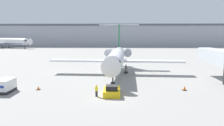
{
  "coord_description": "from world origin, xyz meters",
  "views": [
    {
      "loc": [
        1.12,
        -29.66,
        8.92
      ],
      "look_at": [
        0.0,
        9.12,
        3.57
      ],
      "focal_mm": 35.0,
      "sensor_mm": 36.0,
      "label": 1
    }
  ],
  "objects_px": {
    "luggage_cart": "(5,86)",
    "traffic_cone_right": "(185,88)",
    "airplane_parked_far_left": "(7,41)",
    "worker_near_tug": "(97,90)",
    "traffic_cone_left": "(38,88)",
    "pushback_tug": "(112,91)",
    "jet_bridge": "(219,57)",
    "airplane_main": "(116,57)"
  },
  "relations": [
    {
      "from": "traffic_cone_left",
      "to": "jet_bridge",
      "type": "bearing_deg",
      "value": 13.27
    },
    {
      "from": "airplane_main",
      "to": "airplane_parked_far_left",
      "type": "relative_size",
      "value": 0.84
    },
    {
      "from": "worker_near_tug",
      "to": "traffic_cone_right",
      "type": "xyz_separation_m",
      "value": [
        13.46,
        3.7,
        -0.55
      ]
    },
    {
      "from": "luggage_cart",
      "to": "airplane_parked_far_left",
      "type": "distance_m",
      "value": 109.66
    },
    {
      "from": "airplane_parked_far_left",
      "to": "jet_bridge",
      "type": "height_order",
      "value": "airplane_parked_far_left"
    },
    {
      "from": "traffic_cone_left",
      "to": "worker_near_tug",
      "type": "bearing_deg",
      "value": -19.47
    },
    {
      "from": "pushback_tug",
      "to": "traffic_cone_left",
      "type": "relative_size",
      "value": 6.8
    },
    {
      "from": "pushback_tug",
      "to": "luggage_cart",
      "type": "distance_m",
      "value": 16.3
    },
    {
      "from": "jet_bridge",
      "to": "traffic_cone_left",
      "type": "bearing_deg",
      "value": -166.73
    },
    {
      "from": "worker_near_tug",
      "to": "traffic_cone_left",
      "type": "xyz_separation_m",
      "value": [
        -9.59,
        3.39,
        -0.59
      ]
    },
    {
      "from": "worker_near_tug",
      "to": "airplane_parked_far_left",
      "type": "distance_m",
      "value": 118.28
    },
    {
      "from": "pushback_tug",
      "to": "traffic_cone_left",
      "type": "distance_m",
      "value": 12.03
    },
    {
      "from": "airplane_main",
      "to": "luggage_cart",
      "type": "relative_size",
      "value": 8.56
    },
    {
      "from": "traffic_cone_left",
      "to": "traffic_cone_right",
      "type": "relative_size",
      "value": 0.89
    },
    {
      "from": "luggage_cart",
      "to": "worker_near_tug",
      "type": "distance_m",
      "value": 14.22
    },
    {
      "from": "luggage_cart",
      "to": "traffic_cone_right",
      "type": "distance_m",
      "value": 27.63
    },
    {
      "from": "luggage_cart",
      "to": "airplane_parked_far_left",
      "type": "height_order",
      "value": "airplane_parked_far_left"
    },
    {
      "from": "luggage_cart",
      "to": "airplane_main",
      "type": "bearing_deg",
      "value": 43.32
    },
    {
      "from": "pushback_tug",
      "to": "traffic_cone_left",
      "type": "height_order",
      "value": "pushback_tug"
    },
    {
      "from": "airplane_main",
      "to": "traffic_cone_right",
      "type": "bearing_deg",
      "value": -52.18
    },
    {
      "from": "airplane_main",
      "to": "jet_bridge",
      "type": "height_order",
      "value": "airplane_main"
    },
    {
      "from": "luggage_cart",
      "to": "jet_bridge",
      "type": "height_order",
      "value": "jet_bridge"
    },
    {
      "from": "traffic_cone_right",
      "to": "airplane_parked_far_left",
      "type": "height_order",
      "value": "airplane_parked_far_left"
    },
    {
      "from": "luggage_cart",
      "to": "jet_bridge",
      "type": "relative_size",
      "value": 0.25
    },
    {
      "from": "airplane_parked_far_left",
      "to": "jet_bridge",
      "type": "distance_m",
      "value": 123.31
    },
    {
      "from": "airplane_main",
      "to": "traffic_cone_right",
      "type": "relative_size",
      "value": 42.69
    },
    {
      "from": "jet_bridge",
      "to": "pushback_tug",
      "type": "bearing_deg",
      "value": -153.01
    },
    {
      "from": "traffic_cone_right",
      "to": "luggage_cart",
      "type": "bearing_deg",
      "value": -176.1
    },
    {
      "from": "worker_near_tug",
      "to": "traffic_cone_left",
      "type": "height_order",
      "value": "worker_near_tug"
    },
    {
      "from": "worker_near_tug",
      "to": "traffic_cone_left",
      "type": "bearing_deg",
      "value": 160.53
    },
    {
      "from": "traffic_cone_right",
      "to": "airplane_parked_far_left",
      "type": "relative_size",
      "value": 0.02
    },
    {
      "from": "airplane_main",
      "to": "pushback_tug",
      "type": "bearing_deg",
      "value": -91.69
    },
    {
      "from": "luggage_cart",
      "to": "traffic_cone_left",
      "type": "bearing_deg",
      "value": 19.14
    },
    {
      "from": "airplane_main",
      "to": "pushback_tug",
      "type": "height_order",
      "value": "airplane_main"
    },
    {
      "from": "jet_bridge",
      "to": "airplane_parked_far_left",
      "type": "bearing_deg",
      "value": 134.03
    },
    {
      "from": "luggage_cart",
      "to": "worker_near_tug",
      "type": "xyz_separation_m",
      "value": [
        14.11,
        -1.83,
        -0.12
      ]
    },
    {
      "from": "airplane_main",
      "to": "traffic_cone_right",
      "type": "height_order",
      "value": "airplane_main"
    },
    {
      "from": "traffic_cone_right",
      "to": "jet_bridge",
      "type": "distance_m",
      "value": 11.63
    },
    {
      "from": "airplane_main",
      "to": "jet_bridge",
      "type": "bearing_deg",
      "value": -19.76
    },
    {
      "from": "traffic_cone_right",
      "to": "jet_bridge",
      "type": "relative_size",
      "value": 0.05
    },
    {
      "from": "airplane_parked_far_left",
      "to": "traffic_cone_right",
      "type": "bearing_deg",
      "value": -51.03
    },
    {
      "from": "pushback_tug",
      "to": "airplane_parked_far_left",
      "type": "xyz_separation_m",
      "value": [
        -66.14,
        98.62,
        3.38
      ]
    }
  ]
}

